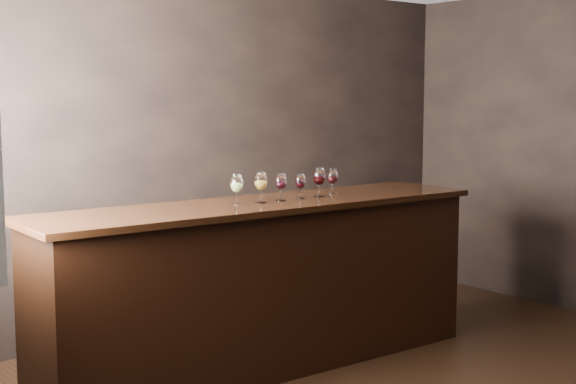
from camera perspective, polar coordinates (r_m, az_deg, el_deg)
room_shell at (r=4.94m, az=7.14°, el=6.00°), size 5.02×4.52×2.81m
bar_counter at (r=5.57m, az=-1.78°, el=-6.84°), size 3.22×0.81×1.12m
bar_top at (r=5.46m, az=-1.81°, el=-0.92°), size 3.33×0.89×0.04m
back_bar_shelf at (r=6.79m, az=-2.70°, el=-5.55°), size 2.34×0.40×0.84m
glass_white at (r=5.32m, az=-3.67°, el=0.55°), size 0.09×0.09×0.20m
glass_amber at (r=5.39m, az=-1.94°, el=0.71°), size 0.09×0.09×0.21m
glass_red_a at (r=5.51m, az=-0.51°, el=0.71°), size 0.08×0.08×0.19m
glass_red_b at (r=5.63m, az=0.88°, el=0.74°), size 0.07×0.07×0.17m
glass_red_c at (r=5.73m, az=2.24°, el=1.07°), size 0.09×0.09×0.21m
glass_red_d at (r=5.90m, az=3.18°, el=1.09°), size 0.08×0.08×0.19m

